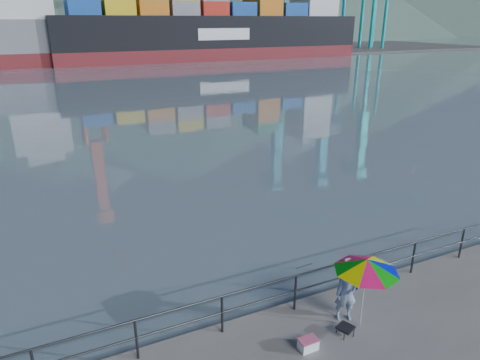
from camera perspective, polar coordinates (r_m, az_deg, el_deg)
name	(u,v)px	position (r m, az deg, el deg)	size (l,w,h in m)	color
harbor_water	(48,46)	(136.18, -24.27, 15.96)	(500.00, 280.00, 0.00)	slate
far_dock	(105,54)	(100.18, -17.56, 15.72)	(200.00, 40.00, 0.40)	#514F4C
guardrail	(260,302)	(10.80, 2.69, -15.98)	(22.00, 0.06, 1.03)	#2D3033
container_stacks	(206,36)	(106.74, -4.56, 18.62)	(58.00, 8.40, 7.80)	red
fisherman	(346,293)	(11.02, 13.98, -14.36)	(0.55, 0.36, 1.51)	#2B4E7F
beach_umbrella	(367,265)	(10.38, 16.56, -10.85)	(1.69, 1.69, 1.84)	white
folding_stool	(345,331)	(10.91, 13.85, -18.91)	(0.46, 0.46, 0.23)	black
cooler_bag	(308,345)	(10.39, 9.06, -20.87)	(0.41, 0.28, 0.24)	white
fishing_rod	(302,295)	(12.04, 8.21, -14.93)	(0.02, 0.02, 2.31)	black
container_ship	(222,26)	(86.62, -2.39, 19.85)	(58.43, 9.74, 18.10)	maroon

